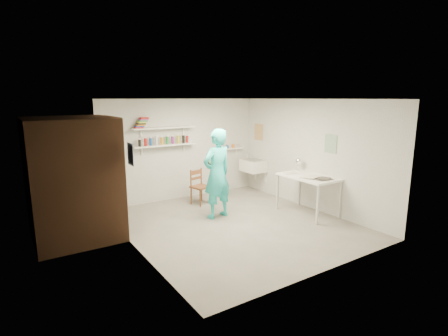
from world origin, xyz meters
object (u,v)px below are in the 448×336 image
belfast_sink (253,166)px  work_table (308,195)px  wall_clock (213,157)px  desk_lamp (299,161)px  man (217,174)px  wooden_chair (201,187)px

belfast_sink → work_table: (-0.11, -2.02, -0.29)m
wall_clock → desk_lamp: wall_clock is taller
belfast_sink → desk_lamp: (0.09, -1.52, 0.34)m
man → wall_clock: size_ratio=5.56×
man → wooden_chair: 1.10m
desk_lamp → work_table: bearing=-112.4°
work_table → belfast_sink: bearing=86.9°
belfast_sink → wooden_chair: 1.70m
belfast_sink → man: size_ratio=0.33×
belfast_sink → wooden_chair: bearing=-173.5°
wall_clock → work_table: bearing=-40.9°
wall_clock → wooden_chair: size_ratio=0.40×
belfast_sink → man: bearing=-147.7°
man → wall_clock: bearing=-106.3°
wall_clock → desk_lamp: bearing=-25.5°
belfast_sink → desk_lamp: 1.56m
belfast_sink → wooden_chair: (-1.67, -0.19, -0.29)m
wooden_chair → desk_lamp: bearing=-50.8°
belfast_sink → desk_lamp: bearing=-86.5°
belfast_sink → wall_clock: wall_clock is taller
wooden_chair → desk_lamp: 2.30m
work_table → desk_lamp: size_ratio=8.00×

